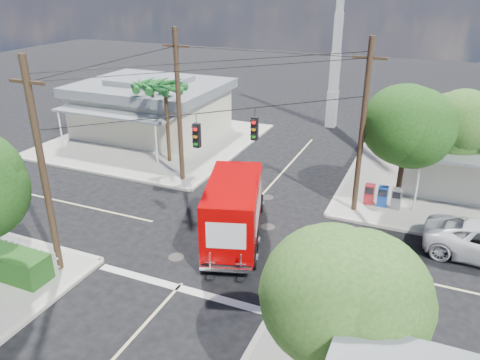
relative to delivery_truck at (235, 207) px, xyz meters
The scene contains 15 objects.
ground 1.69m from the delivery_truck, 154.70° to the right, with size 120.00×120.00×0.00m, color black.
sidewalk_ne 14.95m from the delivery_truck, 45.71° to the left, with size 14.12×14.12×0.14m.
sidewalk_nw 15.65m from the delivery_truck, 136.90° to the left, with size 14.12×14.12×0.14m.
road_markings 2.39m from the delivery_truck, 106.23° to the right, with size 32.00×32.00×0.01m.
building_nw 17.50m from the delivery_truck, 135.62° to the left, with size 10.80×10.20×4.30m.
radio_tower 20.17m from the delivery_truck, 89.99° to the left, with size 0.80×0.80×17.00m.
tree_ne_front 9.88m from the delivery_truck, 44.18° to the left, with size 4.21×4.14×6.66m.
tree_ne_back 13.02m from the delivery_truck, 43.13° to the left, with size 3.77×3.66×5.82m.
tree_se 10.21m from the delivery_truck, 48.95° to the right, with size 3.67×3.54×5.62m.
palm_nw_front 11.34m from the delivery_truck, 137.75° to the left, with size 3.01×3.08×5.59m.
palm_nw_back 13.65m from the delivery_truck, 138.76° to the left, with size 3.01×3.08×5.19m.
utility_poles 3.96m from the delivery_truck, 146.66° to the left, with size 12.00×10.68×9.00m.
picket_fence 10.18m from the delivery_truck, 144.88° to the right, with size 5.94×0.06×1.00m.
vending_boxes 8.51m from the delivery_truck, 44.82° to the left, with size 1.90×0.50×1.10m.
delivery_truck is the anchor object (origin of this frame).
Camera 1 is at (8.40, -17.54, 11.43)m, focal length 35.00 mm.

